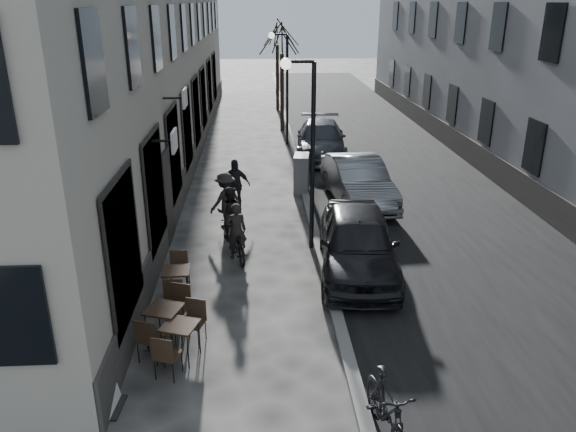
{
  "coord_description": "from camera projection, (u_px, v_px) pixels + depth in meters",
  "views": [
    {
      "loc": [
        -1.45,
        -8.15,
        6.4
      ],
      "look_at": [
        -0.77,
        3.78,
        1.8
      ],
      "focal_mm": 35.0,
      "sensor_mm": 36.0,
      "label": 1
    }
  ],
  "objects": [
    {
      "name": "sign_board",
      "position": [
        106.0,
        387.0,
        9.25
      ],
      "size": [
        0.42,
        0.66,
        1.09
      ],
      "rotation": [
        0.0,
        0.0,
        -0.08
      ],
      "color": "black",
      "rests_on": "ground"
    },
    {
      "name": "pedestrian_far",
      "position": [
        235.0,
        185.0,
        18.08
      ],
      "size": [
        1.02,
        0.49,
        1.69
      ],
      "primitive_type": "imported",
      "rotation": [
        0.0,
        0.0,
        -0.08
      ],
      "color": "black",
      "rests_on": "ground"
    },
    {
      "name": "car_near",
      "position": [
        358.0,
        242.0,
        13.9
      ],
      "size": [
        2.32,
        4.83,
        1.59
      ],
      "primitive_type": "imported",
      "rotation": [
        0.0,
        0.0,
        -0.1
      ],
      "color": "black",
      "rests_on": "ground"
    },
    {
      "name": "bicycle",
      "position": [
        237.0,
        241.0,
        14.78
      ],
      "size": [
        1.02,
        1.88,
        0.94
      ],
      "primitive_type": "imported",
      "rotation": [
        0.0,
        0.0,
        3.38
      ],
      "color": "black",
      "rests_on": "ground"
    },
    {
      "name": "car_far",
      "position": [
        321.0,
        140.0,
        24.43
      ],
      "size": [
        2.5,
        5.27,
        1.48
      ],
      "primitive_type": "imported",
      "rotation": [
        0.0,
        0.0,
        -0.08
      ],
      "color": "#31333A",
      "rests_on": "ground"
    },
    {
      "name": "ground",
      "position": [
        343.0,
        386.0,
        9.97
      ],
      "size": [
        120.0,
        120.0,
        0.0
      ],
      "primitive_type": "plane",
      "color": "#312F2D",
      "rests_on": "ground"
    },
    {
      "name": "utility_cabinet",
      "position": [
        301.0,
        174.0,
        19.81
      ],
      "size": [
        0.62,
        0.97,
        1.36
      ],
      "primitive_type": "cube",
      "rotation": [
        0.0,
        0.0,
        -0.14
      ],
      "color": "slate",
      "rests_on": "ground"
    },
    {
      "name": "tree_far",
      "position": [
        277.0,
        32.0,
        33.45
      ],
      "size": [
        2.4,
        2.4,
        5.7
      ],
      "color": "black",
      "rests_on": "ground"
    },
    {
      "name": "streetlamp_far",
      "position": [
        283.0,
        76.0,
        25.6
      ],
      "size": [
        0.9,
        0.28,
        5.09
      ],
      "color": "black",
      "rests_on": "ground"
    },
    {
      "name": "moped",
      "position": [
        387.0,
        411.0,
        8.54
      ],
      "size": [
        0.76,
        1.9,
        1.11
      ],
      "primitive_type": "imported",
      "rotation": [
        0.0,
        0.0,
        0.13
      ],
      "color": "black",
      "rests_on": "ground"
    },
    {
      "name": "streetlamp_near",
      "position": [
        306.0,
        135.0,
        14.42
      ],
      "size": [
        0.9,
        0.28,
        5.09
      ],
      "color": "black",
      "rests_on": "ground"
    },
    {
      "name": "pedestrian_mid",
      "position": [
        226.0,
        200.0,
        16.74
      ],
      "size": [
        1.23,
        1.18,
        1.68
      ],
      "primitive_type": "imported",
      "rotation": [
        0.0,
        0.0,
        3.86
      ],
      "color": "#282623",
      "rests_on": "ground"
    },
    {
      "name": "bistro_set_b",
      "position": [
        165.0,
        322.0,
        11.06
      ],
      "size": [
        0.91,
        1.63,
        0.93
      ],
      "rotation": [
        0.0,
        0.0,
        -0.32
      ],
      "color": "black",
      "rests_on": "ground"
    },
    {
      "name": "cyclist_rider",
      "position": [
        236.0,
        231.0,
        14.68
      ],
      "size": [
        0.63,
        0.49,
        1.53
      ],
      "primitive_type": "imported",
      "rotation": [
        0.0,
        0.0,
        3.38
      ],
      "color": "black",
      "rests_on": "ground"
    },
    {
      "name": "bistro_set_a",
      "position": [
        181.0,
        338.0,
        10.56
      ],
      "size": [
        0.88,
        1.57,
        0.89
      ],
      "rotation": [
        0.0,
        0.0,
        -0.32
      ],
      "color": "black",
      "rests_on": "ground"
    },
    {
      "name": "pedestrian_near",
      "position": [
        230.0,
        213.0,
        15.95
      ],
      "size": [
        0.81,
        0.67,
        1.53
      ],
      "primitive_type": "imported",
      "rotation": [
        0.0,
        0.0,
        3.01
      ],
      "color": "black",
      "rests_on": "ground"
    },
    {
      "name": "bistro_set_c",
      "position": [
        177.0,
        281.0,
        12.68
      ],
      "size": [
        0.64,
        1.53,
        0.9
      ],
      "rotation": [
        0.0,
        0.0,
        0.04
      ],
      "color": "black",
      "rests_on": "ground"
    },
    {
      "name": "road",
      "position": [
        376.0,
        154.0,
        25.08
      ],
      "size": [
        7.3,
        60.0,
        0.0
      ],
      "primitive_type": "cube",
      "color": "black",
      "rests_on": "ground"
    },
    {
      "name": "kerb",
      "position": [
        294.0,
        154.0,
        24.87
      ],
      "size": [
        0.25,
        60.0,
        0.12
      ],
      "primitive_type": "cube",
      "color": "slate",
      "rests_on": "ground"
    },
    {
      "name": "tree_near",
      "position": [
        282.0,
        38.0,
        27.86
      ],
      "size": [
        2.4,
        2.4,
        5.7
      ],
      "color": "black",
      "rests_on": "ground"
    },
    {
      "name": "car_mid",
      "position": [
        358.0,
        181.0,
        18.75
      ],
      "size": [
        2.06,
        4.75,
        1.52
      ],
      "primitive_type": "imported",
      "rotation": [
        0.0,
        0.0,
        0.1
      ],
      "color": "gray",
      "rests_on": "ground"
    }
  ]
}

